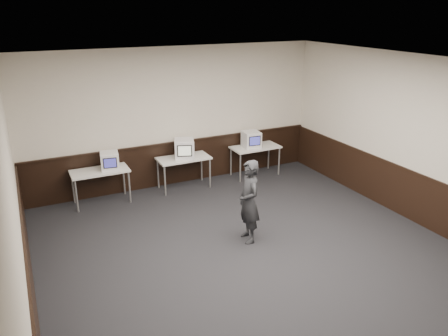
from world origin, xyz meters
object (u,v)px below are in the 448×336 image
object	(u,v)px
desk_right	(255,149)
emac_right	(251,139)
emac_left	(110,161)
desk_center	(184,160)
desk_left	(100,173)
person	(249,202)
emac_center	(184,149)

from	to	relation	value
desk_right	emac_right	world-z (taller)	emac_right
desk_right	emac_left	world-z (taller)	emac_left
desk_center	emac_left	distance (m)	1.70
desk_center	emac_right	distance (m)	1.80
desk_left	person	bearing A→B (deg)	-53.54
emac_right	person	distance (m)	3.23
desk_right	person	distance (m)	3.29
emac_left	person	xyz separation A→B (m)	(1.84, -2.76, -0.17)
emac_left	person	world-z (taller)	person
emac_right	person	xyz separation A→B (m)	(-1.61, -2.80, -0.18)
desk_left	emac_center	size ratio (longest dim) A/B	2.07
desk_right	emac_center	size ratio (longest dim) A/B	2.07
person	emac_center	bearing A→B (deg)	-170.13
desk_left	emac_center	distance (m)	1.94
emac_left	emac_right	world-z (taller)	emac_right
emac_left	emac_right	xyz separation A→B (m)	(3.45, 0.03, 0.01)
desk_right	emac_center	xyz separation A→B (m)	(-1.88, -0.03, 0.29)
desk_left	emac_right	distance (m)	3.69
desk_left	person	world-z (taller)	person
person	desk_right	bearing A→B (deg)	154.96
desk_left	emac_left	bearing A→B (deg)	-8.43
emac_right	person	world-z (taller)	person
desk_center	person	distance (m)	2.80
emac_center	desk_right	bearing A→B (deg)	20.26
emac_left	emac_center	distance (m)	1.69
desk_center	emac_center	bearing A→B (deg)	-61.09
desk_left	desk_right	xyz separation A→B (m)	(3.80, 0.00, 0.00)
desk_left	person	size ratio (longest dim) A/B	0.78
desk_right	emac_right	distance (m)	0.30
desk_center	emac_center	size ratio (longest dim) A/B	2.07
desk_left	emac_center	world-z (taller)	emac_center
desk_right	person	xyz separation A→B (m)	(-1.73, -2.80, 0.09)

